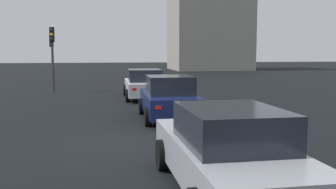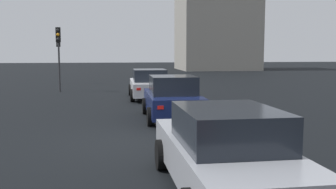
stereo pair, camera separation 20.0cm
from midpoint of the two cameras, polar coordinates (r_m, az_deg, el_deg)
The scene contains 7 objects.
ground_plane at distance 10.86m, azimuth -5.70°, elevation -7.39°, with size 160.00×160.00×0.20m, color black.
car_white_left_lead at distance 20.47m, azimuth -2.54°, elevation 1.53°, with size 4.65×2.16×1.56m.
car_navy_left_second at distance 14.07m, azimuth 1.04°, elevation -0.60°, with size 4.14×2.07×1.61m.
car_silver_left_third at distance 6.82m, azimuth 9.24°, elevation -8.42°, with size 4.76×2.06×1.54m.
traffic_light_near_left at distance 24.56m, azimuth -15.78°, elevation 7.02°, with size 0.32×0.28×3.97m.
traffic_light_near_right at distance 30.95m, azimuth -15.82°, elevation 6.57°, with size 0.32×0.29×3.76m.
building_facade_left at distance 54.68m, azimuth 7.32°, elevation 11.02°, with size 9.51×10.31×13.93m, color gray.
Camera 2 is at (-10.55, 0.33, 2.47)m, focal length 40.92 mm.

